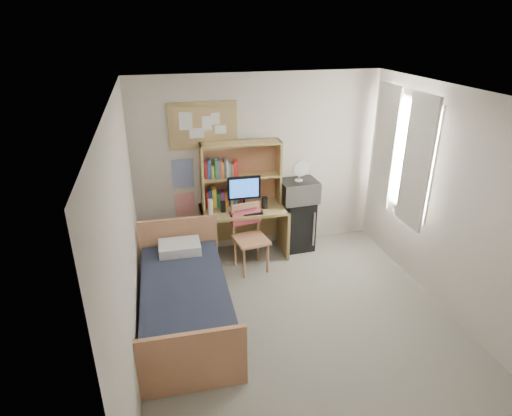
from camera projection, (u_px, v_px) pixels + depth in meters
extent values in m
cube|color=gray|center=(302.00, 328.00, 4.92)|extent=(3.60, 4.20, 0.02)
cube|color=white|center=(315.00, 98.00, 3.86)|extent=(3.60, 4.20, 0.02)
cube|color=beige|center=(258.00, 164.00, 6.25)|extent=(3.60, 0.04, 2.60)
cube|color=beige|center=(430.00, 381.00, 2.52)|extent=(3.60, 0.04, 2.60)
cube|color=beige|center=(126.00, 247.00, 4.00)|extent=(0.04, 4.20, 2.60)
cube|color=beige|center=(460.00, 209.00, 4.77)|extent=(0.04, 4.20, 2.60)
cube|color=white|center=(402.00, 154.00, 5.71)|extent=(0.10, 1.40, 1.70)
cube|color=beige|center=(417.00, 163.00, 5.35)|extent=(0.04, 0.55, 1.70)
cube|color=beige|center=(384.00, 146.00, 6.06)|extent=(0.04, 0.55, 1.70)
cube|color=tan|center=(203.00, 125.00, 5.81)|extent=(0.94, 0.03, 0.64)
cube|color=navy|center=(183.00, 174.00, 6.02)|extent=(0.30, 0.01, 0.42)
cube|color=red|center=(185.00, 204.00, 6.21)|extent=(0.28, 0.01, 0.36)
cube|color=tan|center=(244.00, 232.00, 6.27)|extent=(1.25, 0.65, 0.77)
cube|color=tan|center=(251.00, 239.00, 5.88)|extent=(0.54, 0.54, 0.94)
cube|color=black|center=(296.00, 224.00, 6.50)|extent=(0.48, 0.48, 0.78)
cube|color=#191E2E|center=(186.00, 304.00, 4.87)|extent=(1.02, 1.99, 0.54)
cube|color=tan|center=(241.00, 174.00, 6.05)|extent=(1.14, 0.32, 0.93)
cube|color=black|center=(244.00, 194.00, 5.95)|extent=(0.46, 0.05, 0.49)
cube|color=black|center=(246.00, 213.00, 5.93)|extent=(0.46, 0.16, 0.02)
cube|color=black|center=(223.00, 207.00, 5.97)|extent=(0.06, 0.06, 0.15)
cube|color=black|center=(265.00, 203.00, 6.08)|extent=(0.07, 0.07, 0.17)
cylinder|color=white|center=(210.00, 207.00, 5.88)|extent=(0.07, 0.07, 0.22)
cube|color=#CC4D62|center=(246.00, 216.00, 5.94)|extent=(0.43, 0.19, 0.20)
cube|color=#B5B6BA|center=(298.00, 191.00, 6.26)|extent=(0.56, 0.43, 0.31)
cylinder|color=white|center=(299.00, 171.00, 6.14)|extent=(0.24, 0.24, 0.29)
cube|color=white|center=(180.00, 247.00, 5.41)|extent=(0.53, 0.37, 0.12)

